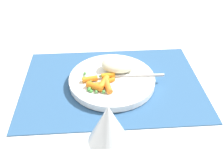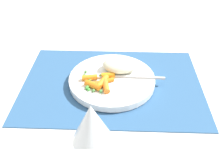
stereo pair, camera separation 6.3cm
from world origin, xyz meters
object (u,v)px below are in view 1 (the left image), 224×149
Objects in this scene: carrot_portion at (101,83)px; wine_glass at (108,127)px; rice_mound at (119,64)px; plate at (112,80)px; fork at (121,76)px.

carrot_portion is 0.26m from wine_glass.
carrot_portion is at bearing 51.96° from rice_mound.
plate is 1.41× the size of wine_glass.
plate is at bearing 58.47° from rice_mound.
plate is 2.47× the size of rice_mound.
wine_glass is (0.03, 0.27, 0.11)m from plate.
rice_mound reaches higher than plate.
wine_glass reaches higher than fork.
rice_mound is 1.06× the size of carrot_portion.
rice_mound is at bearing -98.70° from wine_glass.
carrot_portion reaches higher than plate.
fork is 0.29m from wine_glass.
carrot_portion is 0.54× the size of wine_glass.
carrot_portion is 0.07m from fork.
carrot_portion is at bearing -88.73° from wine_glass.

